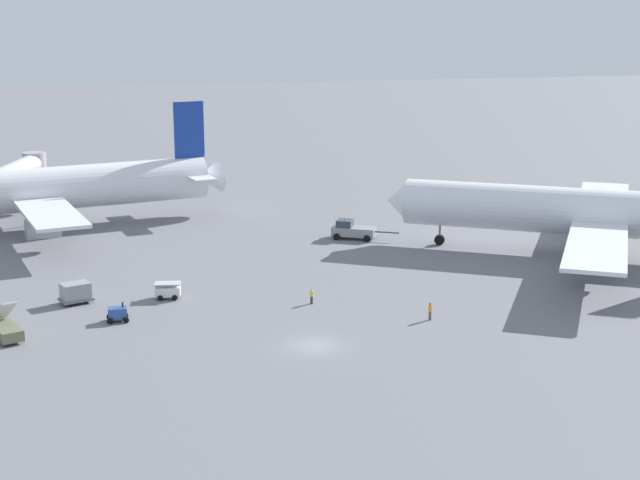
% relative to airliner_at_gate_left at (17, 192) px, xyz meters
% --- Properties ---
extents(ground_plane, '(600.00, 600.00, 0.00)m').
position_rel_airliner_at_gate_left_xyz_m(ground_plane, '(28.47, -53.09, -5.54)').
color(ground_plane, slate).
extents(airliner_at_gate_left, '(58.38, 43.67, 16.64)m').
position_rel_airliner_at_gate_left_xyz_m(airliner_at_gate_left, '(0.00, 0.00, 0.00)').
color(airliner_at_gate_left, silver).
rests_on(airliner_at_gate_left, ground).
extents(airliner_being_pushed, '(44.48, 45.90, 16.82)m').
position_rel_airliner_at_gate_left_xyz_m(airliner_being_pushed, '(68.14, -29.79, -0.18)').
color(airliner_being_pushed, white).
rests_on(airliner_being_pushed, ground).
extents(pushback_tug, '(8.40, 5.45, 2.78)m').
position_rel_airliner_at_gate_left_xyz_m(pushback_tug, '(42.89, -14.62, -4.36)').
color(pushback_tug, gray).
rests_on(pushback_tug, ground).
extents(gse_gpu_cart_small, '(2.10, 1.60, 1.90)m').
position_rel_airliner_at_gate_left_xyz_m(gse_gpu_cart_small, '(11.41, -41.88, -4.74)').
color(gse_gpu_cart_small, '#2D5199').
rests_on(gse_gpu_cart_small, ground).
extents(gse_baggage_cart_near_cluster, '(2.95, 2.00, 1.71)m').
position_rel_airliner_at_gate_left_xyz_m(gse_baggage_cart_near_cluster, '(16.84, -35.50, -4.67)').
color(gse_baggage_cart_near_cluster, silver).
rests_on(gse_baggage_cart_near_cluster, ground).
extents(gse_container_dolly_flat, '(3.75, 3.13, 2.15)m').
position_rel_airliner_at_gate_left_xyz_m(gse_container_dolly_flat, '(7.45, -34.84, -4.36)').
color(gse_container_dolly_flat, slate).
rests_on(gse_container_dolly_flat, ground).
extents(gse_stair_truck_yellow, '(3.43, 4.94, 4.06)m').
position_rel_airliner_at_gate_left_xyz_m(gse_stair_truck_yellow, '(1.25, -44.69, -4.51)').
color(gse_stair_truck_yellow, '#666B4C').
rests_on(gse_stair_truck_yellow, ground).
extents(ground_crew_ramp_agent_by_cones, '(0.36, 0.50, 1.56)m').
position_rel_airliner_at_gate_left_xyz_m(ground_crew_ramp_agent_by_cones, '(31.07, -40.89, -4.73)').
color(ground_crew_ramp_agent_by_cones, '#2D3351').
rests_on(ground_crew_ramp_agent_by_cones, ground).
extents(ground_crew_wing_walker_right, '(0.36, 0.36, 1.76)m').
position_rel_airliner_at_gate_left_xyz_m(ground_crew_wing_walker_right, '(41.12, -48.77, -4.62)').
color(ground_crew_wing_walker_right, '#4C4C51').
rests_on(ground_crew_wing_walker_right, ground).
extents(jet_bridge, '(8.52, 18.84, 6.14)m').
position_rel_airliner_at_gate_left_xyz_m(jet_bridge, '(-1.05, 25.90, -1.17)').
color(jet_bridge, '#B7B7BC').
rests_on(jet_bridge, ground).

